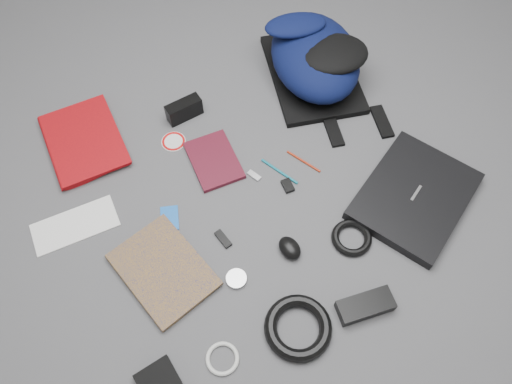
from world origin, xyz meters
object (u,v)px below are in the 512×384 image
backpack (315,57)px  laptop (414,196)px  mouse (290,248)px  power_brick (365,306)px  compact_camera (184,110)px  comic_book (133,293)px  pouch (159,383)px  textbook_red (49,154)px  dvd_case (214,160)px

backpack → laptop: size_ratio=1.23×
mouse → power_brick: (0.08, -0.23, -0.00)m
laptop → compact_camera: compact_camera is taller
backpack → power_brick: (-0.34, -0.73, -0.07)m
laptop → comic_book: 0.83m
laptop → comic_book: bearing=146.1°
comic_book → pouch: pouch is taller
backpack → textbook_red: 0.88m
power_brick → compact_camera: bearing=111.2°
power_brick → backpack: bearing=78.6°
dvd_case → mouse: mouse is taller
dvd_case → compact_camera: size_ratio=1.64×
laptop → power_brick: same height
backpack → laptop: 0.55m
textbook_red → dvd_case: textbook_red is taller
backpack → power_brick: size_ratio=2.98×
power_brick → textbook_red: bearing=134.9°
backpack → textbook_red: bearing=-170.2°
laptop → mouse: 0.40m
dvd_case → pouch: size_ratio=2.04×
textbook_red → mouse: 0.78m
laptop → mouse: size_ratio=4.77×
pouch → textbook_red: bearing=89.9°
compact_camera → backpack: bearing=-9.7°
backpack → comic_book: 0.92m
compact_camera → mouse: size_ratio=1.56×
textbook_red → compact_camera: size_ratio=2.55×
dvd_case → power_brick: 0.61m
mouse → pouch: 0.47m
textbook_red → pouch: 0.76m
mouse → power_brick: size_ratio=0.51×
power_brick → comic_book: bearing=159.0°
backpack → comic_book: backpack is taller
power_brick → mouse: bearing=122.0°
comic_book → compact_camera: compact_camera is taller
backpack → power_brick: 0.81m
laptop → compact_camera: (-0.42, 0.61, 0.01)m
laptop → comic_book: (-0.81, 0.16, -0.01)m
backpack → textbook_red: (-0.87, 0.14, -0.07)m
backpack → laptop: (-0.02, -0.54, -0.07)m
pouch → mouse: bearing=15.6°
dvd_case → mouse: 0.37m
textbook_red → pouch: size_ratio=3.17×
mouse → compact_camera: bearing=90.3°
comic_book → pouch: (-0.04, -0.23, 0.00)m
textbook_red → mouse: bearing=-49.4°
dvd_case → mouse: size_ratio=2.56×
comic_book → dvd_case: (0.38, 0.26, -0.00)m
laptop → power_brick: (-0.32, -0.18, 0.00)m
pouch → comic_book: bearing=81.0°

